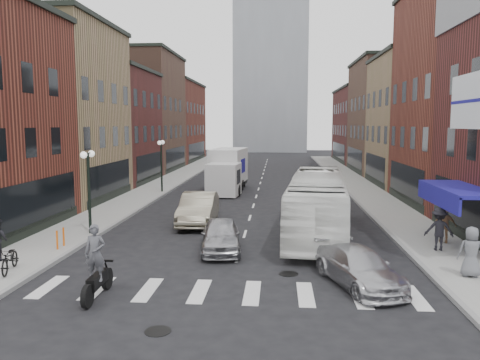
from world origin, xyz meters
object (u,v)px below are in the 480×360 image
(streetlamp_near, at_px, (88,176))
(box_truck, at_px, (227,171))
(billboard_sign, at_px, (470,103))
(transit_bus, at_px, (317,204))
(ped_right_c, at_px, (471,252))
(sedan_left_far, at_px, (199,209))
(ped_right_a, at_px, (439,229))
(curb_car, at_px, (359,267))
(sedan_left_near, at_px, (221,235))
(ped_right_b, at_px, (445,225))
(bike_rack, at_px, (60,238))
(streetlamp_far, at_px, (161,156))
(parked_bicycle, at_px, (10,259))
(motorcycle_rider, at_px, (96,264))

(streetlamp_near, distance_m, box_truck, 16.24)
(billboard_sign, xyz_separation_m, box_truck, (-11.02, 18.91, -4.47))
(transit_bus, xyz_separation_m, ped_right_c, (4.72, -6.34, -0.50))
(sedan_left_far, relative_size, ped_right_a, 2.85)
(curb_car, relative_size, ped_right_a, 2.39)
(ped_right_c, bearing_deg, streetlamp_near, -9.76)
(transit_bus, xyz_separation_m, ped_right_a, (4.78, -2.93, -0.48))
(ped_right_a, bearing_deg, sedan_left_far, -15.43)
(sedan_left_near, relative_size, curb_car, 0.94)
(ped_right_a, xyz_separation_m, ped_right_b, (0.66, 1.28, -0.09))
(bike_rack, distance_m, sedan_left_near, 6.82)
(streetlamp_far, height_order, sedan_left_near, streetlamp_far)
(sedan_left_far, xyz_separation_m, ped_right_a, (10.95, -4.98, 0.20))
(box_truck, height_order, curb_car, box_truck)
(billboard_sign, bearing_deg, sedan_left_far, 149.36)
(ped_right_a, relative_size, ped_right_c, 1.02)
(billboard_sign, relative_size, box_truck, 0.47)
(billboard_sign, bearing_deg, bike_rack, 177.17)
(sedan_left_far, xyz_separation_m, ped_right_c, (10.89, -8.38, 0.19))
(streetlamp_near, distance_m, sedan_left_near, 7.29)
(transit_bus, distance_m, ped_right_c, 7.92)
(streetlamp_far, bearing_deg, ped_right_c, -50.89)
(parked_bicycle, bearing_deg, ped_right_c, -12.59)
(streetlamp_far, height_order, curb_car, streetlamp_far)
(billboard_sign, distance_m, box_truck, 22.33)
(sedan_left_far, bearing_deg, sedan_left_near, -72.72)
(transit_bus, distance_m, ped_right_b, 5.72)
(sedan_left_far, bearing_deg, streetlamp_near, -148.27)
(transit_bus, height_order, curb_car, transit_bus)
(billboard_sign, xyz_separation_m, ped_right_c, (-0.36, -1.72, -5.11))
(ped_right_b, bearing_deg, curb_car, 66.94)
(bike_rack, bearing_deg, streetlamp_far, 89.31)
(curb_car, height_order, ped_right_c, ped_right_c)
(streetlamp_far, bearing_deg, bike_rack, -90.69)
(sedan_left_far, distance_m, ped_right_b, 12.19)
(bike_rack, bearing_deg, ped_right_b, 7.46)
(box_truck, bearing_deg, streetlamp_far, -158.54)
(billboard_sign, xyz_separation_m, motorcycle_rider, (-12.54, -4.39, -5.03))
(streetlamp_near, distance_m, motorcycle_rider, 8.80)
(sedan_left_near, height_order, sedan_left_far, sedan_left_far)
(billboard_sign, height_order, curb_car, billboard_sign)
(motorcycle_rider, height_order, ped_right_b, motorcycle_rider)
(box_truck, distance_m, sedan_left_near, 17.68)
(motorcycle_rider, xyz_separation_m, transit_bus, (7.46, 9.01, 0.42))
(streetlamp_near, height_order, ped_right_b, streetlamp_near)
(parked_bicycle, bearing_deg, ped_right_b, 2.64)
(streetlamp_far, bearing_deg, billboard_sign, -47.59)
(box_truck, height_order, ped_right_b, box_truck)
(streetlamp_far, xyz_separation_m, box_truck, (4.97, 1.41, -1.25))
(motorcycle_rider, bearing_deg, sedan_left_near, 58.99)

